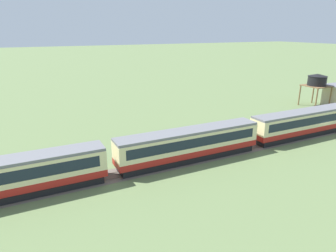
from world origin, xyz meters
TOP-DOWN VIEW (x-y plane):
  - ground_plane at (0.00, 0.00)m, footprint 600.00×600.00m
  - passenger_train at (-23.69, 0.58)m, footprint 104.62×3.13m
  - railway_track at (-15.68, 0.58)m, footprint 164.25×3.60m
  - water_tower at (15.66, 13.45)m, footprint 4.90×4.90m

SIDE VIEW (x-z plane):
  - ground_plane at x=0.00m, z-range 0.00..0.00m
  - railway_track at x=-15.68m, z-range -0.01..0.03m
  - passenger_train at x=-23.69m, z-range 0.23..4.42m
  - water_tower at x=15.66m, z-range 2.10..9.29m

